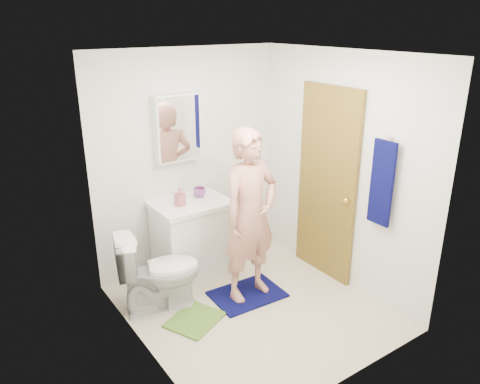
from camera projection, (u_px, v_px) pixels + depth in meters
name	position (u px, v px, depth m)	size (l,w,h in m)	color
floor	(253.00, 308.00, 4.59)	(2.20, 2.40, 0.02)	beige
ceiling	(255.00, 52.00, 3.74)	(2.20, 2.40, 0.02)	white
wall_back	(188.00, 161.00, 5.10)	(2.20, 0.02, 2.40)	silver
wall_front	(357.00, 243.00, 3.24)	(2.20, 0.02, 2.40)	silver
wall_left	(137.00, 222.00, 3.58)	(0.02, 2.40, 2.40)	silver
wall_right	(342.00, 171.00, 4.76)	(0.02, 2.40, 2.40)	silver
vanity_cabinet	(192.00, 240.00, 5.07)	(0.75, 0.55, 0.80)	white
countertop	(191.00, 204.00, 4.92)	(0.79, 0.59, 0.05)	white
sink_basin	(191.00, 203.00, 4.92)	(0.40, 0.40, 0.03)	white
faucet	(182.00, 192.00, 5.03)	(0.03, 0.03, 0.12)	silver
medicine_cabinet	(177.00, 128.00, 4.83)	(0.50, 0.12, 0.70)	white
mirror_panel	(180.00, 129.00, 4.78)	(0.46, 0.01, 0.66)	white
door	(327.00, 184.00, 4.91)	(0.05, 0.80, 2.05)	olive
door_knob	(346.00, 201.00, 4.67)	(0.07, 0.07, 0.07)	gold
towel	(382.00, 183.00, 4.26)	(0.03, 0.24, 0.80)	#06083F
towel_hook	(390.00, 138.00, 4.14)	(0.02, 0.02, 0.06)	silver
toilet	(159.00, 271.00, 4.46)	(0.44, 0.78, 0.79)	white
bath_mat	(247.00, 294.00, 4.78)	(0.71, 0.51, 0.02)	#06083F
green_rug	(195.00, 320.00, 4.38)	(0.48, 0.41, 0.02)	#57852C
soap_dispenser	(180.00, 197.00, 4.77)	(0.09, 0.09, 0.20)	#BC5767
toothbrush_cup	(200.00, 192.00, 5.04)	(0.13, 0.13, 0.10)	#914290
man	(250.00, 216.00, 4.49)	(0.63, 0.41, 1.72)	tan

